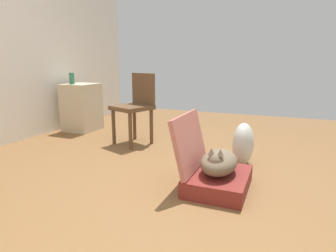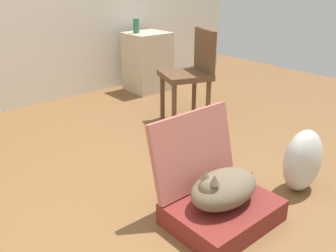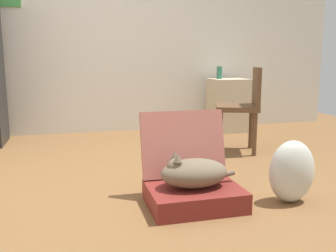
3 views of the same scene
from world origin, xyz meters
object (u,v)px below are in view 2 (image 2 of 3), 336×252
object	(u,v)px
chair	(191,72)
suitcase_base	(222,212)
vase_tall	(136,26)
side_table	(148,62)
cat	(223,188)
plastic_bag_white	(303,161)

from	to	relation	value
chair	suitcase_base	bearing A→B (deg)	-16.46
vase_tall	chair	xyz separation A→B (m)	(-0.21, -1.14, -0.29)
suitcase_base	side_table	bearing A→B (deg)	61.62
suitcase_base	cat	bearing A→B (deg)	177.80
side_table	vase_tall	xyz separation A→B (m)	(-0.12, 0.05, 0.43)
side_table	chair	world-z (taller)	chair
cat	vase_tall	world-z (taller)	vase_tall
plastic_bag_white	side_table	size ratio (longest dim) A/B	0.61
cat	vase_tall	distance (m)	2.72
suitcase_base	plastic_bag_white	bearing A→B (deg)	-8.32
side_table	chair	size ratio (longest dim) A/B	0.80
suitcase_base	plastic_bag_white	xyz separation A→B (m)	(0.65, -0.09, 0.14)
side_table	cat	bearing A→B (deg)	-118.55
chair	side_table	bearing A→B (deg)	-175.94
plastic_bag_white	side_table	bearing A→B (deg)	75.73
plastic_bag_white	chair	xyz separation A→B (m)	(0.30, 1.35, 0.27)
suitcase_base	vase_tall	bearing A→B (deg)	64.33
side_table	vase_tall	size ratio (longest dim) A/B	4.29
side_table	chair	bearing A→B (deg)	-106.48
chair	vase_tall	bearing A→B (deg)	-169.69
suitcase_base	side_table	world-z (taller)	side_table
cat	chair	world-z (taller)	chair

